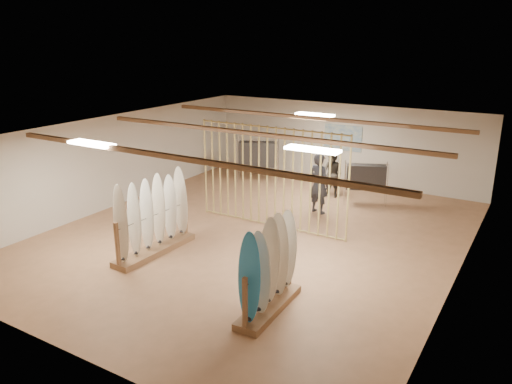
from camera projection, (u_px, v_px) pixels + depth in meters
The scene contains 16 objects.
floor at pixel (256, 235), 13.20m from camera, with size 12.00×12.00×0.00m, color #AA7752.
ceiling at pixel (256, 131), 12.36m from camera, with size 12.00×12.00×0.00m, color gray.
wall_back at pixel (343, 143), 17.69m from camera, with size 12.00×12.00×0.00m, color beige.
wall_front at pixel (61, 277), 7.87m from camera, with size 12.00×12.00×0.00m, color beige.
wall_left at pixel (116, 161), 15.24m from camera, with size 12.00×12.00×0.00m, color beige.
wall_right at pixel (463, 220), 10.33m from camera, with size 12.00×12.00×0.00m, color beige.
ceiling_slats at pixel (256, 134), 12.39m from camera, with size 9.50×6.12×0.10m, color brown.
light_panels at pixel (256, 133), 12.38m from camera, with size 1.20×0.35×0.06m, color white.
bamboo_partition at pixel (271, 177), 13.44m from camera, with size 4.45×0.05×2.78m.
poster at pixel (343, 138), 17.62m from camera, with size 1.40×0.03×0.90m, color #2F64A7.
rack_left at pixel (154, 228), 11.95m from camera, with size 0.62×2.39×1.91m.
rack_right at pixel (269, 281), 9.42m from camera, with size 0.58×1.94×1.83m.
clothing_rack_a at pixel (258, 154), 17.79m from camera, with size 1.38×0.85×1.55m.
clothing_rack_b at pixel (366, 177), 15.35m from camera, with size 1.21×0.76×1.36m.
shopper_a at pixel (319, 180), 14.60m from camera, with size 0.75×0.51×2.05m, color #2A2B33.
shopper_b at pixel (332, 171), 16.12m from camera, with size 0.83×0.64×1.71m, color #38322B.
Camera 1 is at (6.30, -10.51, 5.05)m, focal length 35.00 mm.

